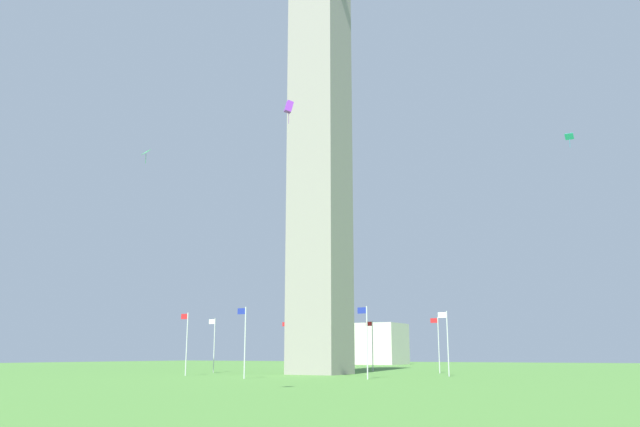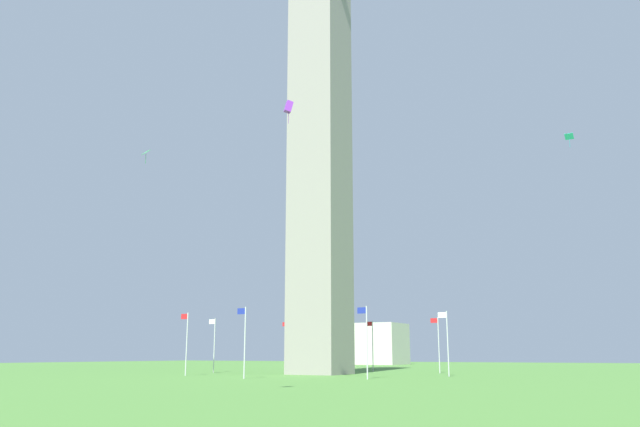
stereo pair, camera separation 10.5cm
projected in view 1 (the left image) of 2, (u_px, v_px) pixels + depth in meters
ground_plane at (320, 374)px, 81.81m from camera, size 260.00×260.00×0.00m
obelisk_monument at (320, 147)px, 88.27m from camera, size 6.67×6.67×60.63m
flagpole_n at (214, 342)px, 90.48m from camera, size 1.12×0.14×7.47m
flagpole_ne at (186, 341)px, 77.93m from camera, size 1.12×0.14×7.47m
flagpole_e at (245, 339)px, 68.19m from camera, size 1.12×0.14×7.47m
flagpole_se at (367, 338)px, 66.95m from camera, size 1.12×0.14×7.47m
flagpole_s at (447, 340)px, 74.95m from camera, size 1.12×0.14×7.47m
flagpole_sw at (438, 342)px, 87.50m from camera, size 1.12×0.14×7.47m
flagpole_w at (372, 343)px, 97.25m from camera, size 1.12×0.14×7.47m
flagpole_nw at (288, 343)px, 98.48m from camera, size 1.12×0.14×7.47m
kite_cyan_diamond at (569, 137)px, 67.53m from camera, size 0.87×0.76×1.44m
kite_purple_box at (289, 107)px, 66.12m from camera, size 1.10×1.11×2.45m
kite_green_diamond at (146, 153)px, 76.63m from camera, size 1.21×1.08×1.74m
distant_building at (356, 344)px, 160.93m from camera, size 23.65×11.95×9.87m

